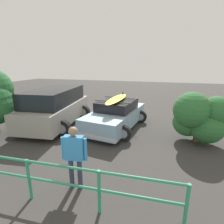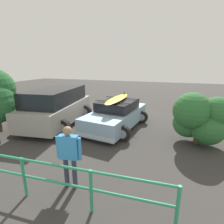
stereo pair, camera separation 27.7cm
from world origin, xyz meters
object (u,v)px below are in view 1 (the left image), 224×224
object	(u,v)px
bush_near_left	(198,117)
suv_car	(56,107)
person_bystander	(74,153)
sedan_car	(116,115)

from	to	relation	value
bush_near_left	suv_car	bearing A→B (deg)	-1.82
person_bystander	bush_near_left	world-z (taller)	bush_near_left
suv_car	bush_near_left	world-z (taller)	bush_near_left
sedan_car	person_bystander	xyz separation A→B (m)	(-0.19, 4.40, 0.33)
bush_near_left	person_bystander	bearing A→B (deg)	48.79
suv_car	person_bystander	world-z (taller)	suv_car
sedan_car	bush_near_left	world-z (taller)	bush_near_left
sedan_car	person_bystander	size ratio (longest dim) A/B	2.61
sedan_car	suv_car	size ratio (longest dim) A/B	0.88
suv_car	person_bystander	bearing A→B (deg)	128.93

